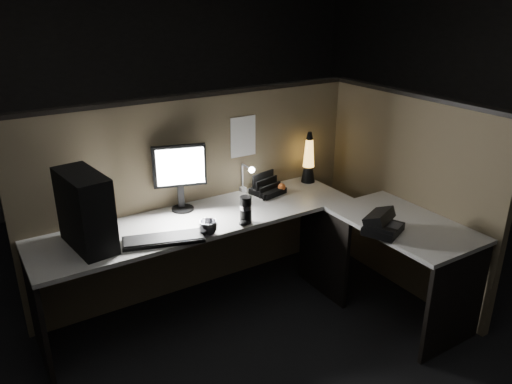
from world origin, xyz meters
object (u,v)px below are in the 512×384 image
pc_tower (85,210)px  desk_phone (381,224)px  keyboard (164,240)px  lava_lamp (309,161)px  monitor (180,171)px

pc_tower → desk_phone: bearing=-33.4°
keyboard → lava_lamp: 1.48m
pc_tower → lava_lamp: bearing=-1.7°
lava_lamp → pc_tower: bearing=-174.4°
keyboard → desk_phone: 1.41m
monitor → keyboard: bearing=-110.8°
monitor → keyboard: size_ratio=0.95×
monitor → desk_phone: size_ratio=1.57×
monitor → lava_lamp: (1.12, -0.03, -0.11)m
monitor → desk_phone: monitor is taller
lava_lamp → desk_phone: 1.02m
monitor → lava_lamp: size_ratio=1.14×
pc_tower → lava_lamp: 1.84m
keyboard → monitor: bearing=69.9°
monitor → keyboard: 0.58m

